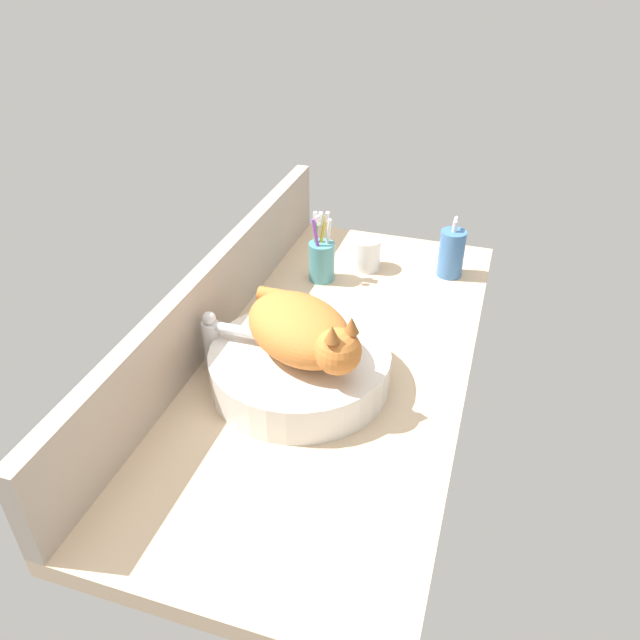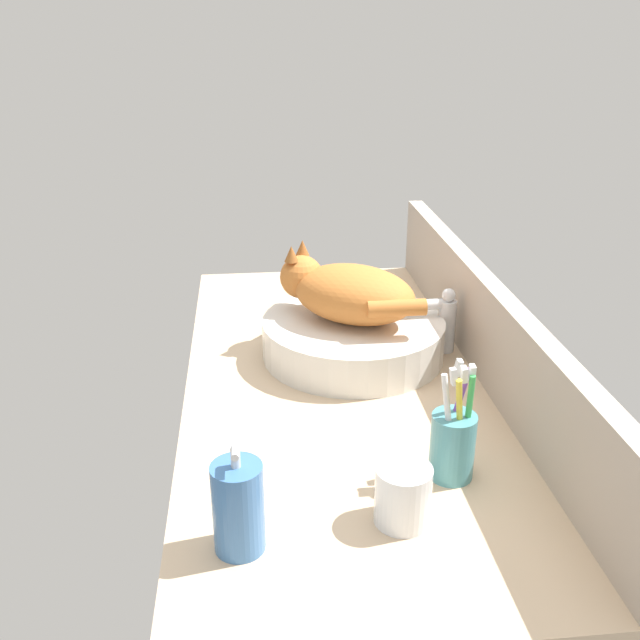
% 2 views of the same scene
% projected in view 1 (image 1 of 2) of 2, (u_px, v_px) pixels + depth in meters
% --- Properties ---
extents(ground_plane, '(1.25, 0.59, 0.04)m').
position_uv_depth(ground_plane, '(331.00, 363.00, 1.37)').
color(ground_plane, '#D1B28E').
extents(backsplash_panel, '(1.25, 0.04, 0.19)m').
position_uv_depth(backsplash_panel, '(212.00, 300.00, 1.38)').
color(backsplash_panel, '#AD9E8E').
rests_on(backsplash_panel, ground_plane).
extents(sink_basin, '(0.36, 0.36, 0.08)m').
position_uv_depth(sink_basin, '(300.00, 367.00, 1.26)').
color(sink_basin, silver).
rests_on(sink_basin, ground_plane).
extents(cat, '(0.28, 0.30, 0.14)m').
position_uv_depth(cat, '(304.00, 331.00, 1.20)').
color(cat, '#CC7533').
rests_on(cat, sink_basin).
extents(faucet, '(0.04, 0.12, 0.14)m').
position_uv_depth(faucet, '(216.00, 339.00, 1.29)').
color(faucet, silver).
rests_on(faucet, ground_plane).
extents(soap_dispenser, '(0.07, 0.07, 0.16)m').
position_uv_depth(soap_dispenser, '(451.00, 253.00, 1.62)').
color(soap_dispenser, '#3F72B2').
rests_on(soap_dispenser, ground_plane).
extents(toothbrush_cup, '(0.07, 0.07, 0.19)m').
position_uv_depth(toothbrush_cup, '(322.00, 259.00, 1.61)').
color(toothbrush_cup, teal).
rests_on(toothbrush_cup, ground_plane).
extents(water_glass, '(0.08, 0.08, 0.08)m').
position_uv_depth(water_glass, '(366.00, 255.00, 1.67)').
color(water_glass, white).
rests_on(water_glass, ground_plane).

